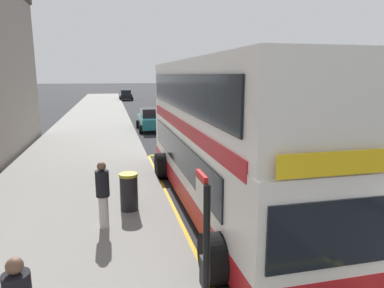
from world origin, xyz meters
TOP-DOWN VIEW (x-y plane):
  - ground_plane at (0.00, 32.00)m, footprint 260.00×260.00m
  - pavement_near at (-7.00, 32.00)m, footprint 6.00×76.00m
  - double_decker_bus at (-2.46, 6.51)m, footprint 3.15×11.21m
  - bus_bay_markings at (-2.47, 6.32)m, footprint 3.06×14.57m
  - bus_stop_sign at (-4.54, 0.58)m, footprint 0.09×0.51m
  - parked_car_black_kerbside at (4.60, 21.51)m, footprint 2.09×4.20m
  - parked_car_teal_far at (-2.74, 21.51)m, footprint 2.09×4.20m
  - parked_car_black_distant at (-3.19, 52.47)m, footprint 2.09×4.20m
  - pedestrian_further_back at (-5.92, 5.23)m, footprint 0.34×0.34m
  - litter_bin at (-5.22, 6.28)m, footprint 0.53×0.53m

SIDE VIEW (x-z plane):
  - ground_plane at x=0.00m, z-range 0.00..0.00m
  - bus_bay_markings at x=-2.47m, z-range 0.00..0.01m
  - pavement_near at x=-7.00m, z-range 0.00..0.14m
  - litter_bin at x=-5.22m, z-range 0.14..1.23m
  - parked_car_black_kerbside at x=4.60m, z-range -0.01..1.61m
  - parked_car_teal_far at x=-2.74m, z-range -0.01..1.61m
  - parked_car_black_distant at x=-3.19m, z-range -0.01..1.61m
  - pedestrian_further_back at x=-5.92m, z-range 0.22..1.95m
  - bus_stop_sign at x=-4.54m, z-range 0.38..3.00m
  - double_decker_bus at x=-2.46m, z-range -0.14..4.26m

